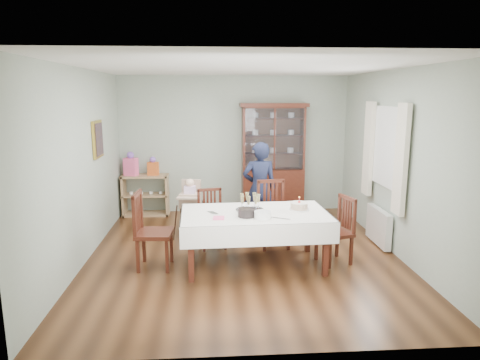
{
  "coord_description": "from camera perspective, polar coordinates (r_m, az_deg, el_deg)",
  "views": [
    {
      "loc": [
        -0.45,
        -5.99,
        2.33
      ],
      "look_at": [
        -0.03,
        0.2,
        1.09
      ],
      "focal_mm": 32.0,
      "sensor_mm": 36.0,
      "label": 1
    }
  ],
  "objects": [
    {
      "name": "gift_bag_pink",
      "position": [
        8.5,
        -14.35,
        1.96
      ],
      "size": [
        0.29,
        0.23,
        0.46
      ],
      "color": "#FF5D93",
      "rests_on": "sideboard"
    },
    {
      "name": "chair_end_right",
      "position": [
        6.22,
        12.54,
        -8.23
      ],
      "size": [
        0.53,
        0.53,
        0.94
      ],
      "rotation": [
        0.0,
        0.0,
        -1.28
      ],
      "color": "#451E11",
      "rests_on": "floor"
    },
    {
      "name": "chair_far_left",
      "position": [
        6.69,
        -3.75,
        -6.69
      ],
      "size": [
        0.48,
        0.48,
        0.9
      ],
      "rotation": [
        0.0,
        0.0,
        0.22
      ],
      "color": "#451E11",
      "rests_on": "floor"
    },
    {
      "name": "napkin_stack",
      "position": [
        5.54,
        -2.85,
        -5.07
      ],
      "size": [
        0.15,
        0.15,
        0.02
      ],
      "primitive_type": "cube",
      "rotation": [
        0.0,
        0.0,
        -0.06
      ],
      "color": "#FF5D93",
      "rests_on": "dining_table"
    },
    {
      "name": "floor",
      "position": [
        6.44,
        0.43,
        -9.91
      ],
      "size": [
        5.0,
        5.0,
        0.0
      ],
      "primitive_type": "plane",
      "color": "#593319",
      "rests_on": "ground"
    },
    {
      "name": "chair_end_left",
      "position": [
        6.02,
        -11.48,
        -8.54
      ],
      "size": [
        0.5,
        0.5,
        1.05
      ],
      "rotation": [
        0.0,
        0.0,
        1.51
      ],
      "color": "#451E11",
      "rests_on": "floor"
    },
    {
      "name": "curtain_right",
      "position": [
        7.44,
        16.77,
        4.02
      ],
      "size": [
        0.07,
        0.3,
        1.55
      ],
      "primitive_type": "cube",
      "color": "silver",
      "rests_on": "room_shell"
    },
    {
      "name": "plate_stack_white",
      "position": [
        5.54,
        3.04,
        -4.67
      ],
      "size": [
        0.29,
        0.29,
        0.09
      ],
      "primitive_type": "cylinder",
      "rotation": [
        0.0,
        0.0,
        0.43
      ],
      "color": "white",
      "rests_on": "dining_table"
    },
    {
      "name": "room_shell",
      "position": [
        6.56,
        0.1,
        5.82
      ],
      "size": [
        5.0,
        5.0,
        5.0
      ],
      "color": "#9EAA99",
      "rests_on": "floor"
    },
    {
      "name": "gift_bag_orange",
      "position": [
        8.44,
        -11.51,
        1.72
      ],
      "size": [
        0.22,
        0.17,
        0.36
      ],
      "color": "#DB5D22",
      "rests_on": "sideboard"
    },
    {
      "name": "birthday_cake",
      "position": [
        6.0,
        7.88,
        -3.49
      ],
      "size": [
        0.28,
        0.28,
        0.19
      ],
      "color": "white",
      "rests_on": "dining_table"
    },
    {
      "name": "radiator",
      "position": [
        7.1,
        17.99,
        -5.88
      ],
      "size": [
        0.1,
        0.8,
        0.55
      ],
      "primitive_type": "cube",
      "color": "white",
      "rests_on": "floor"
    },
    {
      "name": "dining_table",
      "position": [
        5.94,
        1.96,
        -7.83
      ],
      "size": [
        2.04,
        1.22,
        0.76
      ],
      "rotation": [
        0.0,
        0.0,
        0.04
      ],
      "color": "#451E11",
      "rests_on": "floor"
    },
    {
      "name": "cake_knife",
      "position": [
        5.56,
        5.45,
        -5.11
      ],
      "size": [
        0.24,
        0.14,
        0.01
      ],
      "primitive_type": "cube",
      "rotation": [
        0.0,
        0.0,
        -0.48
      ],
      "color": "silver",
      "rests_on": "dining_table"
    },
    {
      "name": "curtain_left",
      "position": [
        6.3,
        20.69,
        2.53
      ],
      "size": [
        0.07,
        0.3,
        1.55
      ],
      "primitive_type": "cube",
      "color": "silver",
      "rests_on": "room_shell"
    },
    {
      "name": "woman",
      "position": [
        7.18,
        2.62,
        -1.13
      ],
      "size": [
        0.6,
        0.41,
        1.57
      ],
      "primitive_type": "imported",
      "rotation": [
        0.0,
        0.0,
        3.2
      ],
      "color": "black",
      "rests_on": "floor"
    },
    {
      "name": "chair_far_right",
      "position": [
        6.72,
        4.44,
        -6.3
      ],
      "size": [
        0.51,
        0.51,
        1.02
      ],
      "rotation": [
        0.0,
        0.0,
        0.11
      ],
      "color": "#451E11",
      "rests_on": "floor"
    },
    {
      "name": "picture_frame",
      "position": [
        7.05,
        -18.45,
        5.18
      ],
      "size": [
        0.04,
        0.48,
        0.58
      ],
      "primitive_type": "cube",
      "color": "gold",
      "rests_on": "room_shell"
    },
    {
      "name": "window",
      "position": [
        6.88,
        19.09,
        4.16
      ],
      "size": [
        0.04,
        1.02,
        1.22
      ],
      "primitive_type": "cube",
      "color": "white",
      "rests_on": "room_shell"
    },
    {
      "name": "champagne_tray",
      "position": [
        5.89,
        1.31,
        -3.47
      ],
      "size": [
        0.39,
        0.39,
        0.24
      ],
      "color": "silver",
      "rests_on": "dining_table"
    },
    {
      "name": "cutlery",
      "position": [
        5.8,
        -4.02,
        -4.38
      ],
      "size": [
        0.17,
        0.19,
        0.01
      ],
      "primitive_type": null,
      "rotation": [
        0.0,
        0.0,
        0.53
      ],
      "color": "silver",
      "rests_on": "dining_table"
    },
    {
      "name": "china_cabinet",
      "position": [
        8.42,
        4.39,
        3.02
      ],
      "size": [
        1.3,
        0.48,
        2.18
      ],
      "color": "#451E11",
      "rests_on": "floor"
    },
    {
      "name": "plate_stack_dark",
      "position": [
        5.62,
        0.87,
        -4.36
      ],
      "size": [
        0.3,
        0.3,
        0.11
      ],
      "primitive_type": "cylinder",
      "rotation": [
        0.0,
        0.0,
        -0.42
      ],
      "color": "black",
      "rests_on": "dining_table"
    },
    {
      "name": "high_chair",
      "position": [
        7.18,
        -6.63,
        -4.52
      ],
      "size": [
        0.5,
        0.5,
        0.98
      ],
      "rotation": [
        0.0,
        0.0,
        -0.17
      ],
      "color": "black",
      "rests_on": "floor"
    },
    {
      "name": "sideboard",
      "position": [
        8.59,
        -12.46,
        -1.96
      ],
      "size": [
        0.9,
        0.38,
        0.8
      ],
      "color": "tan",
      "rests_on": "floor"
    }
  ]
}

